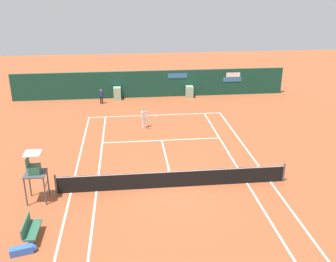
{
  "coord_description": "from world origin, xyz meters",
  "views": [
    {
      "loc": [
        -2.23,
        -17.74,
        10.19
      ],
      "look_at": [
        0.39,
        6.07,
        0.8
      ],
      "focal_mm": 41.34,
      "sensor_mm": 36.0,
      "label": 1
    }
  ],
  "objects_px": {
    "player_on_baseline": "(144,116)",
    "tennis_ball_near_service_line": "(93,170)",
    "tennis_ball_mid_court": "(209,131)",
    "umpire_chair": "(35,171)",
    "ball_kid_left_post": "(101,95)",
    "equipment_bag": "(24,250)",
    "tennis_ball_by_sideline": "(143,141)",
    "player_bench": "(30,228)"
  },
  "relations": [
    {
      "from": "player_bench",
      "to": "ball_kid_left_post",
      "type": "bearing_deg",
      "value": 173.96
    },
    {
      "from": "tennis_ball_mid_court",
      "to": "player_bench",
      "type": "bearing_deg",
      "value": -131.51
    },
    {
      "from": "player_bench",
      "to": "player_on_baseline",
      "type": "relative_size",
      "value": 0.83
    },
    {
      "from": "tennis_ball_mid_court",
      "to": "tennis_ball_by_sideline",
      "type": "height_order",
      "value": "same"
    },
    {
      "from": "umpire_chair",
      "to": "tennis_ball_by_sideline",
      "type": "height_order",
      "value": "umpire_chair"
    },
    {
      "from": "player_on_baseline",
      "to": "ball_kid_left_post",
      "type": "xyz_separation_m",
      "value": [
        -3.43,
        6.39,
        -0.18
      ]
    },
    {
      "from": "player_bench",
      "to": "tennis_ball_mid_court",
      "type": "bearing_deg",
      "value": 138.49
    },
    {
      "from": "umpire_chair",
      "to": "player_bench",
      "type": "distance_m",
      "value": 3.31
    },
    {
      "from": "ball_kid_left_post",
      "to": "tennis_ball_mid_court",
      "type": "xyz_separation_m",
      "value": [
        7.97,
        -7.7,
        -0.71
      ]
    },
    {
      "from": "player_on_baseline",
      "to": "tennis_ball_near_service_line",
      "type": "relative_size",
      "value": 25.98
    },
    {
      "from": "umpire_chair",
      "to": "player_bench",
      "type": "bearing_deg",
      "value": 5.84
    },
    {
      "from": "player_bench",
      "to": "tennis_ball_by_sideline",
      "type": "xyz_separation_m",
      "value": [
        5.18,
        10.08,
        -0.48
      ]
    },
    {
      "from": "umpire_chair",
      "to": "tennis_ball_near_service_line",
      "type": "bearing_deg",
      "value": 140.32
    },
    {
      "from": "equipment_bag",
      "to": "tennis_ball_near_service_line",
      "type": "height_order",
      "value": "equipment_bag"
    },
    {
      "from": "player_on_baseline",
      "to": "tennis_ball_near_service_line",
      "type": "height_order",
      "value": "player_on_baseline"
    },
    {
      "from": "equipment_bag",
      "to": "tennis_ball_mid_court",
      "type": "bearing_deg",
      "value": 50.55
    },
    {
      "from": "umpire_chair",
      "to": "tennis_ball_by_sideline",
      "type": "bearing_deg",
      "value": 141.81
    },
    {
      "from": "equipment_bag",
      "to": "tennis_ball_mid_court",
      "type": "xyz_separation_m",
      "value": [
        10.06,
        12.22,
        -0.13
      ]
    },
    {
      "from": "player_bench",
      "to": "equipment_bag",
      "type": "height_order",
      "value": "player_bench"
    },
    {
      "from": "umpire_chair",
      "to": "tennis_ball_mid_court",
      "type": "bearing_deg",
      "value": 128.46
    },
    {
      "from": "player_on_baseline",
      "to": "equipment_bag",
      "type": "bearing_deg",
      "value": 49.6
    },
    {
      "from": "player_bench",
      "to": "tennis_ball_mid_court",
      "type": "distance_m",
      "value": 15.06
    },
    {
      "from": "equipment_bag",
      "to": "player_on_baseline",
      "type": "distance_m",
      "value": 14.63
    },
    {
      "from": "tennis_ball_mid_court",
      "to": "tennis_ball_near_service_line",
      "type": "height_order",
      "value": "same"
    },
    {
      "from": "tennis_ball_by_sideline",
      "to": "player_on_baseline",
      "type": "bearing_deg",
      "value": 84.22
    },
    {
      "from": "player_bench",
      "to": "player_on_baseline",
      "type": "height_order",
      "value": "player_on_baseline"
    },
    {
      "from": "tennis_ball_near_service_line",
      "to": "tennis_ball_by_sideline",
      "type": "bearing_deg",
      "value": 52.92
    },
    {
      "from": "tennis_ball_near_service_line",
      "to": "player_bench",
      "type": "bearing_deg",
      "value": -109.35
    },
    {
      "from": "equipment_bag",
      "to": "tennis_ball_by_sideline",
      "type": "relative_size",
      "value": 15.4
    },
    {
      "from": "player_on_baseline",
      "to": "tennis_ball_near_service_line",
      "type": "bearing_deg",
      "value": 44.94
    },
    {
      "from": "umpire_chair",
      "to": "tennis_ball_by_sideline",
      "type": "relative_size",
      "value": 37.97
    },
    {
      "from": "umpire_chair",
      "to": "equipment_bag",
      "type": "height_order",
      "value": "umpire_chair"
    },
    {
      "from": "umpire_chair",
      "to": "tennis_ball_mid_court",
      "type": "height_order",
      "value": "umpire_chair"
    },
    {
      "from": "equipment_bag",
      "to": "tennis_ball_by_sideline",
      "type": "height_order",
      "value": "equipment_bag"
    },
    {
      "from": "umpire_chair",
      "to": "tennis_ball_by_sideline",
      "type": "distance_m",
      "value": 9.03
    },
    {
      "from": "player_bench",
      "to": "tennis_ball_near_service_line",
      "type": "relative_size",
      "value": 21.57
    },
    {
      "from": "player_bench",
      "to": "tennis_ball_near_service_line",
      "type": "height_order",
      "value": "player_bench"
    },
    {
      "from": "equipment_bag",
      "to": "player_on_baseline",
      "type": "xyz_separation_m",
      "value": [
        5.51,
        13.54,
        0.76
      ]
    },
    {
      "from": "tennis_ball_by_sideline",
      "to": "tennis_ball_near_service_line",
      "type": "xyz_separation_m",
      "value": [
        -3.06,
        -4.05,
        0.0
      ]
    },
    {
      "from": "tennis_ball_mid_court",
      "to": "tennis_ball_by_sideline",
      "type": "bearing_deg",
      "value": -166.07
    },
    {
      "from": "equipment_bag",
      "to": "tennis_ball_mid_court",
      "type": "distance_m",
      "value": 15.83
    },
    {
      "from": "tennis_ball_mid_court",
      "to": "tennis_ball_by_sideline",
      "type": "distance_m",
      "value": 4.94
    }
  ]
}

